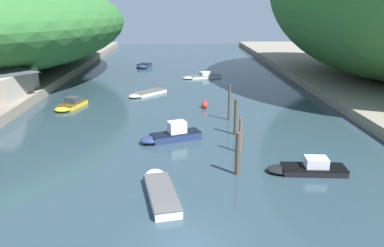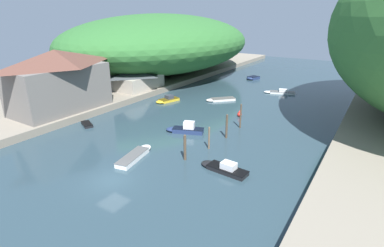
% 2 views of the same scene
% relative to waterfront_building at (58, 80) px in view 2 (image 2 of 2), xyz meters
% --- Properties ---
extents(water_surface, '(130.00, 130.00, 0.00)m').
position_rel_waterfront_building_xyz_m(water_surface, '(21.14, 20.28, -5.82)').
color(water_surface, '#283D47').
rests_on(water_surface, ground).
extents(left_bank, '(22.00, 120.00, 1.07)m').
position_rel_waterfront_building_xyz_m(left_bank, '(-6.59, 20.28, -5.29)').
color(left_bank, gray).
rests_on(left_bank, ground).
extents(hillside_left, '(39.87, 55.82, 14.21)m').
position_rel_waterfront_building_xyz_m(hillside_left, '(-7.69, 34.80, 2.35)').
color(hillside_left, '#2D662D').
rests_on(hillside_left, left_bank).
extents(waterfront_building, '(8.11, 15.09, 9.22)m').
position_rel_waterfront_building_xyz_m(waterfront_building, '(0.00, 0.00, 0.00)').
color(waterfront_building, slate).
rests_on(waterfront_building, left_bank).
extents(boathouse_shed, '(8.52, 10.10, 4.16)m').
position_rel_waterfront_building_xyz_m(boathouse_shed, '(-0.42, 16.97, -2.60)').
color(boathouse_shed, '#B2A899').
rests_on(boathouse_shed, left_bank).
extents(boat_near_quay, '(5.39, 1.97, 1.13)m').
position_rel_waterfront_building_xyz_m(boat_near_quay, '(29.39, -2.10, -5.48)').
color(boat_near_quay, black).
rests_on(boat_near_quay, water_surface).
extents(boat_moored_right, '(3.01, 4.89, 1.12)m').
position_rel_waterfront_building_xyz_m(boat_moored_right, '(8.90, 15.38, -5.48)').
color(boat_moored_right, gold).
rests_on(boat_moored_right, water_surface).
extents(boat_far_upstream, '(6.36, 3.66, 0.89)m').
position_rel_waterfront_building_xyz_m(boat_far_upstream, '(24.48, 32.58, -5.55)').
color(boat_far_upstream, white).
rests_on(boat_far_upstream, water_surface).
extents(boat_small_dinghy, '(5.36, 3.24, 1.60)m').
position_rel_waterfront_building_xyz_m(boat_small_dinghy, '(20.11, 4.56, -5.34)').
color(boat_small_dinghy, navy).
rests_on(boat_small_dinghy, water_surface).
extents(boat_red_skiff, '(3.37, 2.38, 0.39)m').
position_rel_waterfront_building_xyz_m(boat_red_skiff, '(6.38, -0.76, -5.63)').
color(boat_red_skiff, black).
rests_on(boat_red_skiff, water_surface).
extents(boat_yellow_tender, '(2.85, 3.72, 0.68)m').
position_rel_waterfront_building_xyz_m(boat_yellow_tender, '(14.65, 42.49, -5.48)').
color(boat_yellow_tender, navy).
rests_on(boat_yellow_tender, water_surface).
extents(boat_mid_channel, '(5.00, 5.15, 0.43)m').
position_rel_waterfront_building_xyz_m(boat_mid_channel, '(16.73, 21.23, -5.61)').
color(boat_mid_channel, silver).
rests_on(boat_mid_channel, water_surface).
extents(boat_white_cruiser, '(2.63, 6.24, 0.56)m').
position_rel_waterfront_building_xyz_m(boat_white_cruiser, '(19.65, -4.58, -5.55)').
color(boat_white_cruiser, white).
rests_on(boat_white_cruiser, water_surface).
extents(mooring_post_nearest, '(0.31, 0.31, 3.02)m').
position_rel_waterfront_building_xyz_m(mooring_post_nearest, '(24.68, -2.16, -4.30)').
color(mooring_post_nearest, '#4C3D2D').
rests_on(mooring_post_nearest, water_surface).
extents(mooring_post_second, '(0.22, 0.22, 2.82)m').
position_rel_waterfront_building_xyz_m(mooring_post_second, '(25.49, 1.76, -4.40)').
color(mooring_post_second, brown).
rests_on(mooring_post_second, water_surface).
extents(mooring_post_middle, '(0.29, 0.29, 3.25)m').
position_rel_waterfront_building_xyz_m(mooring_post_middle, '(25.75, 5.91, -4.19)').
color(mooring_post_middle, '#4C3D2D').
rests_on(mooring_post_middle, water_surface).
extents(mooring_post_fourth, '(0.23, 0.23, 3.55)m').
position_rel_waterfront_building_xyz_m(mooring_post_fourth, '(25.76, 10.24, -4.04)').
color(mooring_post_fourth, '#4C3D2D').
rests_on(mooring_post_fourth, water_surface).
extents(channel_buoy_near, '(0.72, 0.72, 1.09)m').
position_rel_waterfront_building_xyz_m(channel_buoy_near, '(23.67, 14.71, -5.40)').
color(channel_buoy_near, red).
rests_on(channel_buoy_near, water_surface).
extents(person_on_quay, '(0.34, 0.43, 1.69)m').
position_rel_waterfront_building_xyz_m(person_on_quay, '(2.65, 5.72, -3.78)').
color(person_on_quay, '#282D3D').
rests_on(person_on_quay, left_bank).
extents(person_by_boathouse, '(0.28, 0.41, 1.69)m').
position_rel_waterfront_building_xyz_m(person_by_boathouse, '(3.12, -6.53, -3.78)').
color(person_by_boathouse, '#282D3D').
rests_on(person_by_boathouse, left_bank).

